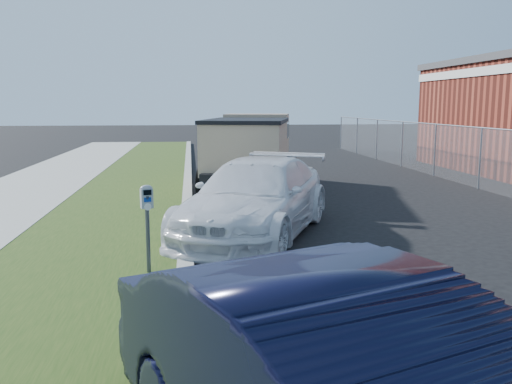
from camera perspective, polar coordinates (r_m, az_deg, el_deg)
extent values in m
plane|color=black|center=(8.74, 10.03, -7.35)|extent=(120.00, 120.00, 0.00)
cube|color=gray|center=(10.29, -7.34, -4.34)|extent=(0.25, 50.00, 0.15)
cube|color=#213D10|center=(10.43, -16.19, -4.50)|extent=(3.00, 50.00, 0.13)
plane|color=slate|center=(17.32, 22.53, 3.28)|extent=(0.00, 30.00, 30.00)
cylinder|color=gray|center=(17.26, 22.72, 6.25)|extent=(0.04, 30.00, 0.04)
cylinder|color=gray|center=(17.32, 22.53, 3.28)|extent=(0.06, 0.06, 1.80)
cylinder|color=gray|center=(19.97, 18.33, 4.21)|extent=(0.06, 0.06, 1.80)
cylinder|color=gray|center=(22.71, 15.12, 4.90)|extent=(0.06, 0.06, 1.80)
cylinder|color=gray|center=(25.51, 12.60, 5.43)|extent=(0.06, 0.06, 1.80)
cylinder|color=gray|center=(28.36, 10.58, 5.84)|extent=(0.06, 0.06, 1.80)
cylinder|color=gray|center=(31.23, 8.93, 6.18)|extent=(0.06, 0.06, 1.80)
cylinder|color=#3F4247|center=(7.75, -11.30, -5.12)|extent=(0.07, 0.07, 0.91)
cube|color=gray|center=(7.63, -11.44, -0.66)|extent=(0.19, 0.15, 0.27)
ellipsoid|color=gray|center=(7.61, -11.47, 0.35)|extent=(0.20, 0.16, 0.10)
cube|color=black|center=(7.56, -11.36, -0.05)|extent=(0.11, 0.04, 0.07)
cube|color=navy|center=(7.58, -11.34, -0.80)|extent=(0.10, 0.03, 0.06)
cylinder|color=silver|center=(7.59, -11.32, -1.54)|extent=(0.10, 0.03, 0.10)
cube|color=#3F4247|center=(7.57, -11.35, -0.59)|extent=(0.04, 0.02, 0.05)
imported|color=white|center=(10.35, 0.12, -0.53)|extent=(3.91, 5.36, 1.44)
cube|color=black|center=(15.96, -0.64, 2.52)|extent=(3.07, 5.73, 0.30)
cube|color=#A08567|center=(17.84, 0.12, 5.48)|extent=(2.30, 1.95, 1.70)
cube|color=black|center=(17.82, 0.12, 6.57)|extent=(2.33, 1.97, 0.51)
cube|color=#A08567|center=(15.22, -0.95, 4.85)|extent=(2.80, 3.95, 1.36)
cube|color=black|center=(15.19, -0.96, 7.50)|extent=(2.91, 4.05, 0.10)
cube|color=black|center=(18.70, 0.39, 3.30)|extent=(2.02, 0.59, 0.26)
cylinder|color=black|center=(17.97, -3.02, 2.63)|extent=(0.46, 0.89, 0.85)
cylinder|color=black|center=(17.76, 3.23, 2.55)|extent=(0.46, 0.89, 0.85)
cylinder|color=black|center=(15.72, -4.37, 1.68)|extent=(0.46, 0.89, 0.85)
cylinder|color=black|center=(15.48, 2.77, 1.58)|extent=(0.46, 0.89, 0.85)
cylinder|color=black|center=(14.23, -5.50, 0.88)|extent=(0.46, 0.89, 0.85)
cylinder|color=black|center=(13.96, 2.38, 0.76)|extent=(0.46, 0.89, 0.85)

